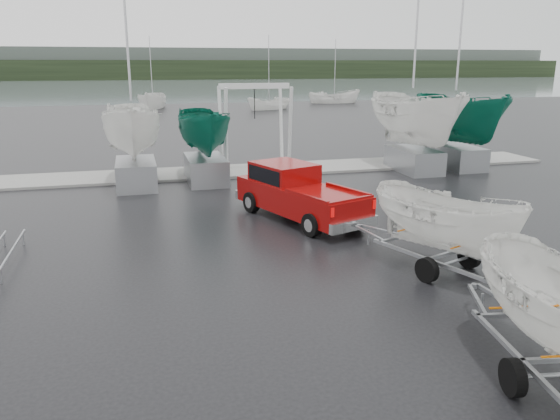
% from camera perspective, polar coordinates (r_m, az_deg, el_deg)
% --- Properties ---
extents(ground_plane, '(120.00, 120.00, 0.00)m').
position_cam_1_polar(ground_plane, '(14.33, 8.65, -5.59)').
color(ground_plane, black).
rests_on(ground_plane, ground).
extents(lake, '(300.00, 300.00, 0.00)m').
position_cam_1_polar(lake, '(112.49, -12.46, 12.18)').
color(lake, slate).
rests_on(lake, ground).
extents(dock, '(30.00, 3.00, 0.12)m').
position_cam_1_polar(dock, '(26.31, -2.66, 4.19)').
color(dock, gray).
rests_on(dock, ground).
extents(treeline, '(300.00, 8.00, 6.00)m').
position_cam_1_polar(treeline, '(182.33, -13.68, 14.04)').
color(treeline, black).
rests_on(treeline, ground).
extents(far_hill, '(300.00, 6.00, 10.00)m').
position_cam_1_polar(far_hill, '(190.32, -13.80, 14.66)').
color(far_hill, '#4C5651').
rests_on(far_hill, ground).
extents(pickup_truck, '(3.49, 5.58, 1.76)m').
position_cam_1_polar(pickup_truck, '(18.16, 1.61, 2.03)').
color(pickup_truck, '#7D0706').
rests_on(pickup_truck, ground).
extents(trailer_hitched, '(2.34, 3.79, 4.80)m').
position_cam_1_polar(trailer_hitched, '(13.51, 17.33, 4.12)').
color(trailer_hitched, '#999CA1').
rests_on(trailer_hitched, ground).
extents(boat_hoist, '(3.30, 2.18, 4.12)m').
position_cam_1_polar(boat_hoist, '(25.95, -2.66, 9.88)').
color(boat_hoist, silver).
rests_on(boat_hoist, ground).
extents(keelboat_0, '(2.34, 3.20, 10.51)m').
position_cam_1_polar(keelboat_0, '(23.28, -15.31, 11.36)').
color(keelboat_0, '#999CA1').
rests_on(keelboat_0, ground).
extents(keelboat_1, '(2.07, 3.20, 6.60)m').
position_cam_1_polar(keelboat_1, '(23.69, -8.01, 10.61)').
color(keelboat_1, '#999CA1').
rests_on(keelboat_1, ground).
extents(keelboat_2, '(2.71, 3.20, 10.89)m').
position_cam_1_polar(keelboat_2, '(26.56, 14.31, 13.12)').
color(keelboat_2, '#999CA1').
rests_on(keelboat_2, ground).
extents(keelboat_3, '(2.57, 3.20, 10.74)m').
position_cam_1_polar(keelboat_3, '(28.11, 18.52, 12.44)').
color(keelboat_3, '#999CA1').
rests_on(keelboat_3, ground).
extents(moored_boat_1, '(3.39, 3.45, 11.80)m').
position_cam_1_polar(moored_boat_1, '(65.90, -13.09, 10.34)').
color(moored_boat_1, white).
rests_on(moored_boat_1, ground).
extents(moored_boat_2, '(2.95, 2.92, 10.90)m').
position_cam_1_polar(moored_boat_2, '(62.07, -1.15, 10.45)').
color(moored_boat_2, white).
rests_on(moored_boat_2, ground).
extents(moored_boat_3, '(2.81, 2.74, 11.47)m').
position_cam_1_polar(moored_boat_3, '(72.68, 5.68, 11.06)').
color(moored_boat_3, white).
rests_on(moored_boat_3, ground).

